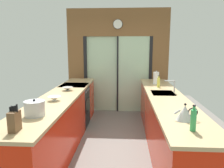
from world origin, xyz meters
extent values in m
cube|color=slate|center=(0.00, 0.60, -0.01)|extent=(5.04, 7.60, 0.02)
cube|color=brown|center=(0.00, 2.40, 2.35)|extent=(2.64, 0.08, 0.70)
cube|color=#B2D1AD|center=(-0.42, 2.42, 1.00)|extent=(0.80, 0.02, 2.00)
cube|color=#B2D1AD|center=(0.42, 2.38, 1.00)|extent=(0.80, 0.02, 2.00)
cube|color=black|center=(-0.86, 2.40, 1.00)|extent=(0.08, 0.10, 2.00)
cube|color=black|center=(0.86, 2.40, 1.00)|extent=(0.08, 0.10, 2.00)
cube|color=black|center=(0.00, 2.40, 1.00)|extent=(0.04, 0.10, 2.00)
cube|color=brown|center=(-1.11, 2.40, 1.00)|extent=(0.42, 0.08, 2.00)
cube|color=brown|center=(1.11, 2.40, 1.00)|extent=(0.42, 0.08, 2.00)
cylinder|color=white|center=(0.00, 2.34, 2.30)|extent=(0.23, 0.03, 0.23)
torus|color=black|center=(0.00, 2.34, 2.30)|extent=(0.25, 0.02, 0.25)
cube|color=red|center=(-0.91, -0.33, 0.44)|extent=(0.58, 2.55, 0.88)
cube|color=red|center=(-0.91, 1.88, 0.44)|extent=(0.58, 0.65, 0.88)
cube|color=tan|center=(-0.91, 0.30, 0.90)|extent=(0.62, 3.80, 0.04)
cube|color=red|center=(0.91, 0.30, 0.44)|extent=(0.58, 3.80, 0.88)
cube|color=tan|center=(0.91, 0.30, 0.90)|extent=(0.62, 3.80, 0.04)
cube|color=#B7BABC|center=(0.89, 0.55, 0.90)|extent=(0.40, 0.48, 0.05)
cylinder|color=#B7BABC|center=(1.09, 0.55, 1.04)|extent=(0.02, 0.02, 0.23)
cylinder|color=#B7BABC|center=(1.00, 0.55, 1.14)|extent=(0.18, 0.02, 0.02)
cube|color=black|center=(-0.91, 1.25, 0.44)|extent=(0.58, 0.60, 0.88)
cube|color=black|center=(-0.61, 1.25, 0.48)|extent=(0.01, 0.48, 0.28)
cube|color=black|center=(-0.91, 1.25, 0.91)|extent=(0.58, 0.60, 0.03)
cylinder|color=#B7BABC|center=(-0.61, 1.07, 0.80)|extent=(0.02, 0.04, 0.04)
cylinder|color=#B7BABC|center=(-0.61, 1.25, 0.80)|extent=(0.02, 0.04, 0.04)
cylinder|color=#B7BABC|center=(-0.61, 1.43, 0.80)|extent=(0.02, 0.04, 0.04)
cylinder|color=silver|center=(-0.89, -0.14, 0.92)|extent=(0.09, 0.09, 0.01)
cone|color=silver|center=(-0.89, -0.14, 0.96)|extent=(0.20, 0.20, 0.06)
cylinder|color=gray|center=(-0.89, 0.64, 0.92)|extent=(0.09, 0.09, 0.01)
cone|color=gray|center=(-0.89, 0.64, 0.96)|extent=(0.21, 0.21, 0.06)
cube|color=brown|center=(-0.89, -1.35, 1.02)|extent=(0.08, 0.14, 0.21)
cylinder|color=black|center=(-0.93, -1.35, 1.14)|extent=(0.02, 0.02, 0.06)
cylinder|color=black|center=(-0.91, -1.35, 1.15)|extent=(0.02, 0.02, 0.07)
cylinder|color=black|center=(-0.89, -1.35, 1.15)|extent=(0.02, 0.02, 0.06)
cylinder|color=black|center=(-0.87, -1.35, 1.15)|extent=(0.02, 0.02, 0.07)
cylinder|color=black|center=(-0.85, -1.35, 1.16)|extent=(0.02, 0.02, 0.08)
cylinder|color=#B7BABC|center=(-0.89, -0.87, 1.01)|extent=(0.25, 0.25, 0.17)
cylinder|color=#B7BABC|center=(-0.89, -0.87, 1.10)|extent=(0.25, 0.25, 0.01)
sphere|color=black|center=(-0.89, -0.87, 1.12)|extent=(0.03, 0.03, 0.03)
cone|color=#B7BABC|center=(0.89, -0.92, 1.01)|extent=(0.19, 0.19, 0.18)
sphere|color=black|center=(0.89, -0.92, 1.11)|extent=(0.03, 0.03, 0.03)
cylinder|color=#B7BABC|center=(0.80, -0.92, 1.02)|extent=(0.08, 0.02, 0.07)
torus|color=black|center=(0.98, -0.92, 1.02)|extent=(0.11, 0.01, 0.11)
cylinder|color=#339E56|center=(0.89, -1.23, 1.03)|extent=(0.06, 0.06, 0.22)
cylinder|color=#339E56|center=(0.89, -1.23, 1.16)|extent=(0.03, 0.03, 0.04)
cylinder|color=black|center=(0.89, -1.23, 1.18)|extent=(0.03, 0.03, 0.01)
cylinder|color=#D1CC4C|center=(0.89, 1.11, 1.02)|extent=(0.06, 0.06, 0.19)
cylinder|color=#D1CC4C|center=(0.89, 1.11, 1.13)|extent=(0.03, 0.03, 0.04)
cylinder|color=black|center=(0.89, 1.11, 1.16)|extent=(0.03, 0.03, 0.01)
cylinder|color=#B7BABC|center=(0.89, 1.49, 0.93)|extent=(0.15, 0.15, 0.01)
cylinder|color=white|center=(0.89, 1.49, 1.06)|extent=(0.13, 0.13, 0.25)
sphere|color=#B7BABC|center=(0.89, 1.49, 1.20)|extent=(0.03, 0.03, 0.03)
camera|label=1|loc=(0.21, -3.35, 1.77)|focal=34.90mm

